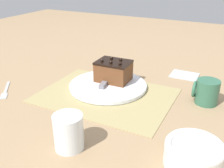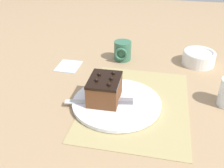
% 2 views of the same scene
% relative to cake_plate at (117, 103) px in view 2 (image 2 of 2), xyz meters
% --- Properties ---
extents(ground_plane, '(3.00, 3.00, 0.00)m').
position_rel_cake_plate_xyz_m(ground_plane, '(-0.02, 0.06, -0.01)').
color(ground_plane, '#9E7F5B').
extents(placemat_woven, '(0.46, 0.34, 0.00)m').
position_rel_cake_plate_xyz_m(placemat_woven, '(-0.02, 0.06, -0.01)').
color(placemat_woven, tan).
rests_on(placemat_woven, ground_plane).
extents(cake_plate, '(0.29, 0.29, 0.01)m').
position_rel_cake_plate_xyz_m(cake_plate, '(0.00, 0.00, 0.00)').
color(cake_plate, white).
rests_on(cake_plate, placemat_woven).
extents(chocolate_cake, '(0.13, 0.10, 0.09)m').
position_rel_cake_plate_xyz_m(chocolate_cake, '(-0.00, -0.04, 0.05)').
color(chocolate_cake, brown).
rests_on(chocolate_cake, cake_plate).
extents(serving_knife, '(0.06, 0.22, 0.01)m').
position_rel_cake_plate_xyz_m(serving_knife, '(0.01, -0.02, 0.01)').
color(serving_knife, slate).
rests_on(serving_knife, cake_plate).
extents(small_bowl, '(0.13, 0.13, 0.06)m').
position_rel_cake_plate_xyz_m(small_bowl, '(-0.37, 0.28, 0.02)').
color(small_bowl, white).
rests_on(small_bowl, ground_plane).
extents(coffee_mug, '(0.08, 0.07, 0.08)m').
position_rel_cake_plate_xyz_m(coffee_mug, '(-0.35, -0.04, 0.03)').
color(coffee_mug, '#33664C').
rests_on(coffee_mug, ground_plane).
extents(folded_napkin, '(0.11, 0.09, 0.01)m').
position_rel_cake_plate_xyz_m(folded_napkin, '(-0.23, -0.25, -0.01)').
color(folded_napkin, silver).
rests_on(folded_napkin, ground_plane).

